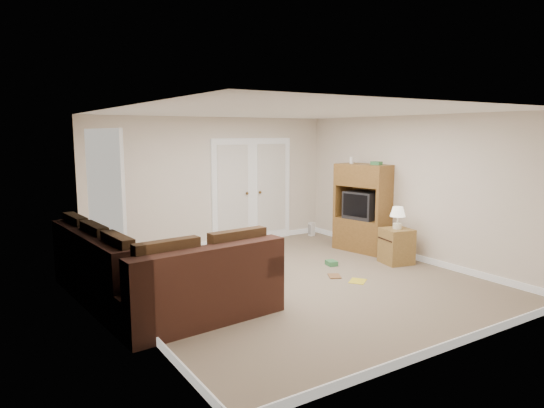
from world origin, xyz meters
TOP-DOWN VIEW (x-y plane):
  - floor at (0.00, 0.00)m, footprint 5.50×5.50m
  - ceiling at (0.00, 0.00)m, footprint 5.00×5.50m
  - wall_left at (-2.50, 0.00)m, footprint 0.02×5.50m
  - wall_right at (2.50, 0.00)m, footprint 0.02×5.50m
  - wall_back at (0.00, 2.75)m, footprint 5.00×0.02m
  - wall_front at (0.00, -2.75)m, footprint 5.00×0.02m
  - baseboards at (0.00, 0.00)m, footprint 5.00×5.50m
  - french_doors at (0.85, 2.71)m, footprint 1.80×0.05m
  - window_left at (-2.46, 1.00)m, footprint 0.05×1.92m
  - sectional_sofa at (-2.17, 0.17)m, footprint 2.26×3.08m
  - coffee_table at (-0.40, 0.73)m, footprint 0.56×1.06m
  - tv_armoire at (2.20, 0.90)m, footprint 0.75×1.11m
  - side_cabinet at (2.04, -0.09)m, footprint 0.55×0.55m
  - space_heater at (2.17, 2.45)m, footprint 0.13×0.11m
  - floor_magazine at (0.80, -0.50)m, footprint 0.37×0.35m
  - floor_greenbox at (1.03, 0.39)m, footprint 0.18×0.22m
  - floor_book at (0.57, -0.09)m, footprint 0.28×0.30m

SIDE VIEW (x-z plane):
  - floor at x=0.00m, z-range 0.00..0.00m
  - floor_magazine at x=0.80m, z-range 0.00..0.01m
  - floor_book at x=0.57m, z-range 0.00..0.02m
  - floor_greenbox at x=1.03m, z-range 0.00..0.08m
  - baseboards at x=0.00m, z-range 0.00..0.10m
  - space_heater at x=2.17m, z-range 0.00..0.29m
  - coffee_table at x=-0.40m, z-range -0.12..0.59m
  - side_cabinet at x=2.04m, z-range -0.14..0.84m
  - sectional_sofa at x=-2.17m, z-range -0.10..0.83m
  - tv_armoire at x=2.20m, z-range -0.05..1.70m
  - french_doors at x=0.85m, z-range -0.03..2.10m
  - wall_left at x=-2.50m, z-range 0.00..2.50m
  - wall_right at x=2.50m, z-range 0.00..2.50m
  - wall_back at x=0.00m, z-range 0.00..2.50m
  - wall_front at x=0.00m, z-range 0.00..2.50m
  - window_left at x=-2.46m, z-range 0.84..2.26m
  - ceiling at x=0.00m, z-range 2.49..2.51m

